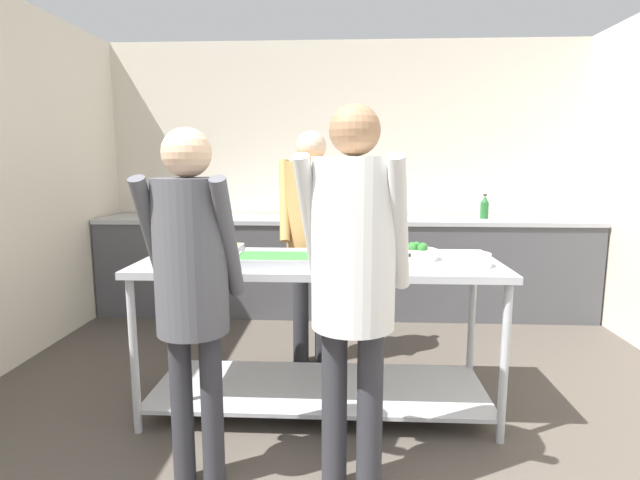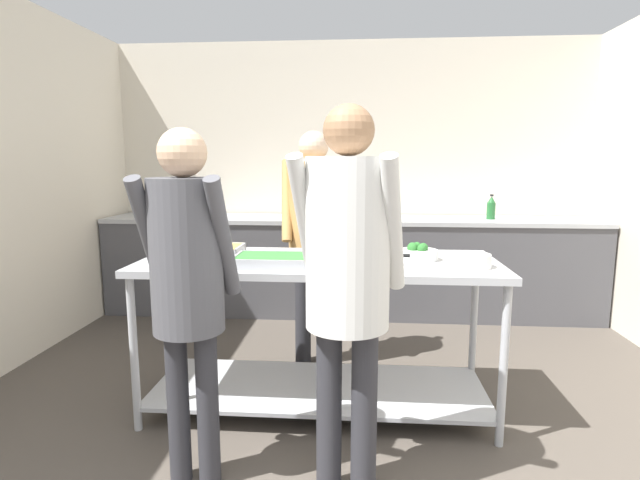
{
  "view_description": "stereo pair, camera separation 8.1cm",
  "coord_description": "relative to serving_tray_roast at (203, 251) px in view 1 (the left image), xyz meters",
  "views": [
    {
      "loc": [
        0.02,
        -1.0,
        1.48
      ],
      "look_at": [
        -0.13,
        1.93,
        1.01
      ],
      "focal_mm": 28.0,
      "sensor_mm": 36.0,
      "label": 1
    },
    {
      "loc": [
        0.1,
        -1.0,
        1.48
      ],
      "look_at": [
        -0.13,
        1.93,
        1.01
      ],
      "focal_mm": 28.0,
      "sensor_mm": 36.0,
      "label": 2
    }
  ],
  "objects": [
    {
      "name": "plate_stack",
      "position": [
        1.55,
        -0.25,
        0.01
      ],
      "size": [
        0.22,
        0.22,
        0.07
      ],
      "color": "white",
      "rests_on": "serving_counter"
    },
    {
      "name": "serving_tray_roast",
      "position": [
        0.0,
        0.0,
        0.0
      ],
      "size": [
        0.46,
        0.27,
        0.05
      ],
      "color": "#ADAFB5",
      "rests_on": "serving_counter"
    },
    {
      "name": "sauce_pan",
      "position": [
        0.97,
        -0.25,
        0.01
      ],
      "size": [
        0.36,
        0.22,
        0.07
      ],
      "color": "#ADAFB5",
      "rests_on": "serving_counter"
    },
    {
      "name": "water_bottle",
      "position": [
        2.18,
        1.82,
        0.11
      ],
      "size": [
        0.08,
        0.08,
        0.23
      ],
      "color": "#23602D",
      "rests_on": "back_counter"
    },
    {
      "name": "guest_serving_left",
      "position": [
        0.9,
        -0.89,
        0.12
      ],
      "size": [
        0.51,
        0.41,
        1.7
      ],
      "color": "#2D2D33",
      "rests_on": "ground_plane"
    },
    {
      "name": "broccoli_bowl",
      "position": [
        1.29,
        -0.07,
        0.01
      ],
      "size": [
        0.22,
        0.22,
        0.1
      ],
      "color": "silver",
      "rests_on": "serving_counter"
    },
    {
      "name": "cook_behind_counter",
      "position": [
        0.62,
        0.57,
        0.1
      ],
      "size": [
        0.49,
        0.37,
        1.68
      ],
      "color": "#2D2D33",
      "rests_on": "ground_plane"
    },
    {
      "name": "guest_serving_right",
      "position": [
        0.2,
        -0.87,
        0.07
      ],
      "size": [
        0.42,
        0.33,
        1.62
      ],
      "color": "#2D2D33",
      "rests_on": "ground_plane"
    },
    {
      "name": "back_counter",
      "position": [
        0.84,
        1.83,
        -0.47
      ],
      "size": [
        4.67,
        0.65,
        0.94
      ],
      "color": "#4C4C51",
      "rests_on": "ground_plane"
    },
    {
      "name": "serving_tray_vegetables",
      "position": [
        0.51,
        -0.28,
        0.0
      ],
      "size": [
        0.49,
        0.29,
        0.05
      ],
      "color": "#ADAFB5",
      "rests_on": "serving_counter"
    },
    {
      "name": "serving_counter",
      "position": [
        0.71,
        -0.11,
        -0.32
      ],
      "size": [
        2.06,
        0.78,
        0.91
      ],
      "color": "#ADAFB5",
      "rests_on": "ground_plane"
    },
    {
      "name": "wall_rear",
      "position": [
        0.84,
        2.2,
        0.39
      ],
      "size": [
        4.83,
        0.06,
        2.65
      ],
      "color": "beige",
      "rests_on": "ground_plane"
    }
  ]
}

